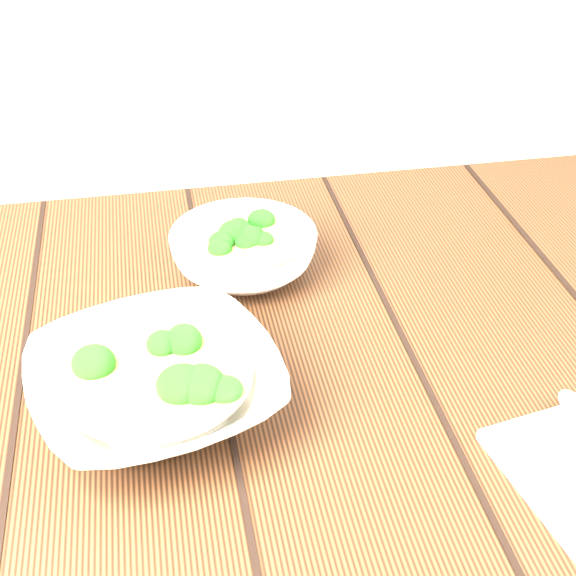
{
  "coord_description": "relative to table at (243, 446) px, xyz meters",
  "views": [
    {
      "loc": [
        -0.07,
        -0.63,
        1.29
      ],
      "look_at": [
        0.06,
        0.06,
        0.8
      ],
      "focal_mm": 50.0,
      "sensor_mm": 36.0,
      "label": 1
    }
  ],
  "objects": [
    {
      "name": "soup_bowl_back",
      "position": [
        0.03,
        0.17,
        0.15
      ],
      "size": [
        0.21,
        0.21,
        0.06
      ],
      "color": "white",
      "rests_on": "table"
    },
    {
      "name": "trivet",
      "position": [
        -0.04,
        0.01,
        0.13
      ],
      "size": [
        0.14,
        0.14,
        0.03
      ],
      "primitive_type": "torus",
      "rotation": [
        0.0,
        0.0,
        0.21
      ],
      "color": "black",
      "rests_on": "table"
    },
    {
      "name": "soup_bowl_front",
      "position": [
        -0.09,
        -0.05,
        0.15
      ],
      "size": [
        0.28,
        0.28,
        0.07
      ],
      "color": "white",
      "rests_on": "table"
    },
    {
      "name": "table",
      "position": [
        0.0,
        0.0,
        0.0
      ],
      "size": [
        1.2,
        0.8,
        0.75
      ],
      "color": "#341D0F",
      "rests_on": "ground"
    }
  ]
}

